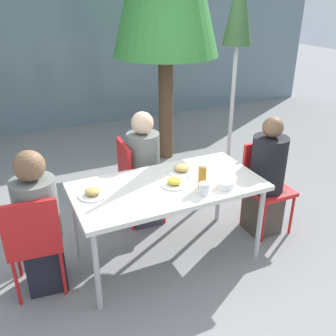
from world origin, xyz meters
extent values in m
plane|color=gray|center=(0.00, 0.00, 0.00)|extent=(24.00, 24.00, 0.00)
cube|color=slate|center=(0.00, 4.10, 1.50)|extent=(10.00, 0.20, 3.00)
cube|color=silver|center=(0.00, 0.00, 0.73)|extent=(1.57, 0.79, 0.04)
cylinder|color=#B7B7B7|center=(-0.73, -0.34, 0.35)|extent=(0.04, 0.04, 0.71)
cylinder|color=#B7B7B7|center=(0.73, -0.34, 0.35)|extent=(0.04, 0.04, 0.71)
cylinder|color=#B7B7B7|center=(-0.73, 0.34, 0.35)|extent=(0.04, 0.04, 0.71)
cylinder|color=#B7B7B7|center=(0.73, 0.34, 0.35)|extent=(0.04, 0.04, 0.71)
cube|color=red|center=(-1.09, 0.11, 0.44)|extent=(0.44, 0.44, 0.04)
cube|color=red|center=(-1.10, -0.07, 0.67)|extent=(0.40, 0.08, 0.42)
cylinder|color=red|center=(-1.24, 0.30, 0.21)|extent=(0.03, 0.03, 0.42)
cylinder|color=red|center=(-0.90, 0.26, 0.21)|extent=(0.03, 0.03, 0.42)
cylinder|color=red|center=(-1.27, -0.04, 0.21)|extent=(0.03, 0.03, 0.42)
cylinder|color=red|center=(-0.93, -0.07, 0.21)|extent=(0.03, 0.03, 0.42)
cube|color=black|center=(-1.04, 0.11, 0.23)|extent=(0.32, 0.32, 0.46)
cylinder|color=slate|center=(-1.04, 0.11, 0.71)|extent=(0.33, 0.33, 0.50)
sphere|color=brown|center=(-1.04, 0.11, 1.07)|extent=(0.23, 0.23, 0.23)
cube|color=red|center=(1.09, 0.00, 0.44)|extent=(0.40, 0.40, 0.04)
cube|color=red|center=(1.09, 0.18, 0.67)|extent=(0.40, 0.04, 0.42)
cylinder|color=red|center=(1.26, -0.17, 0.21)|extent=(0.03, 0.03, 0.42)
cylinder|color=red|center=(0.92, -0.17, 0.21)|extent=(0.03, 0.03, 0.42)
cylinder|color=red|center=(1.26, 0.17, 0.21)|extent=(0.03, 0.03, 0.42)
cylinder|color=red|center=(0.92, 0.17, 0.21)|extent=(0.03, 0.03, 0.42)
cube|color=#473D33|center=(1.04, 0.00, 0.23)|extent=(0.29, 0.29, 0.46)
cylinder|color=black|center=(1.04, 0.00, 0.73)|extent=(0.33, 0.33, 0.53)
sphere|color=brown|center=(1.04, 0.00, 1.09)|extent=(0.19, 0.19, 0.19)
cube|color=red|center=(0.04, 0.70, 0.44)|extent=(0.42, 0.42, 0.04)
cube|color=red|center=(-0.14, 0.71, 0.67)|extent=(0.06, 0.40, 0.42)
cylinder|color=red|center=(0.22, 0.86, 0.21)|extent=(0.03, 0.03, 0.42)
cylinder|color=red|center=(0.20, 0.52, 0.21)|extent=(0.03, 0.03, 0.42)
cylinder|color=red|center=(-0.12, 0.88, 0.21)|extent=(0.03, 0.03, 0.42)
cylinder|color=red|center=(-0.14, 0.54, 0.21)|extent=(0.03, 0.03, 0.42)
cube|color=#383842|center=(0.04, 0.65, 0.23)|extent=(0.30, 0.30, 0.46)
cylinder|color=slate|center=(0.04, 0.65, 0.72)|extent=(0.32, 0.32, 0.51)
sphere|color=beige|center=(0.04, 0.65, 1.08)|extent=(0.21, 0.21, 0.21)
cylinder|color=#333333|center=(1.24, 0.94, 0.03)|extent=(0.36, 0.36, 0.05)
cylinder|color=#BCBCBC|center=(1.24, 0.94, 1.25)|extent=(0.04, 0.04, 2.50)
cone|color=#2D5128|center=(1.24, 0.94, 2.09)|extent=(0.31, 0.31, 0.81)
cylinder|color=white|center=(0.21, 0.16, 0.75)|extent=(0.25, 0.25, 0.01)
ellipsoid|color=tan|center=(0.21, 0.16, 0.79)|extent=(0.14, 0.14, 0.06)
cylinder|color=white|center=(-0.61, 0.08, 0.75)|extent=(0.23, 0.23, 0.01)
ellipsoid|color=tan|center=(-0.61, 0.08, 0.79)|extent=(0.13, 0.13, 0.05)
cylinder|color=white|center=(0.04, -0.04, 0.75)|extent=(0.21, 0.21, 0.01)
ellipsoid|color=gold|center=(0.04, -0.04, 0.78)|extent=(0.12, 0.12, 0.05)
cylinder|color=#B7751E|center=(0.23, -0.17, 0.84)|extent=(0.07, 0.07, 0.18)
cylinder|color=white|center=(0.23, -0.17, 0.94)|extent=(0.05, 0.05, 0.02)
cylinder|color=white|center=(0.18, -0.27, 0.80)|extent=(0.08, 0.08, 0.10)
cylinder|color=white|center=(0.40, -0.24, 0.78)|extent=(0.14, 0.14, 0.06)
cylinder|color=brown|center=(0.95, 2.11, 0.72)|extent=(0.20, 0.20, 1.43)
camera|label=1|loc=(-1.16, -2.48, 2.19)|focal=40.00mm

